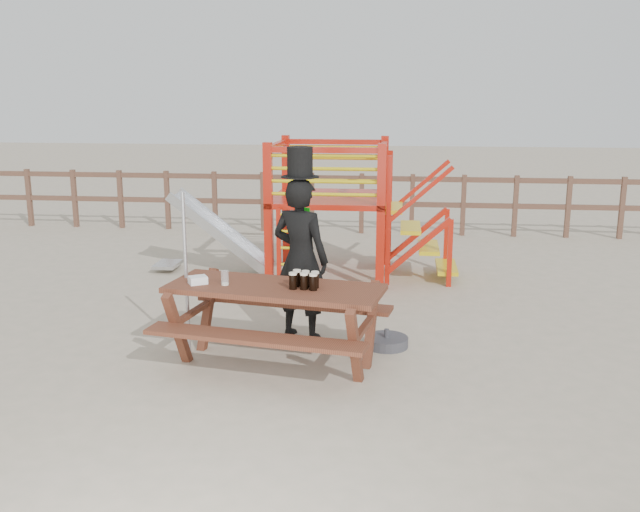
{
  "coord_description": "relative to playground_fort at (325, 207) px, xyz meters",
  "views": [
    {
      "loc": [
        1.26,
        -7.08,
        2.82
      ],
      "look_at": [
        0.37,
        0.8,
        0.96
      ],
      "focal_mm": 40.0,
      "sensor_mm": 36.0,
      "label": 1
    }
  ],
  "objects": [
    {
      "name": "picnic_table",
      "position": [
        -0.12,
        -3.72,
        -0.53
      ],
      "size": [
        2.43,
        1.88,
        0.85
      ],
      "rotation": [
        0.0,
        0.0,
        -0.17
      ],
      "color": "brown",
      "rests_on": "ground"
    },
    {
      "name": "playground_fort",
      "position": [
        0.0,
        0.0,
        0.0
      ],
      "size": [
        4.71,
        1.84,
        2.1
      ],
      "color": "#B41B0C",
      "rests_on": "ground"
    },
    {
      "name": "paper_bag",
      "position": [
        -0.92,
        -3.73,
        -0.18
      ],
      "size": [
        0.23,
        0.21,
        0.08
      ],
      "primitive_type": "cube",
      "rotation": [
        0.0,
        0.0,
        0.55
      ],
      "color": "white",
      "rests_on": "picnic_table"
    },
    {
      "name": "parasol_base",
      "position": [
        1.03,
        -3.06,
        -1.01
      ],
      "size": [
        0.49,
        0.49,
        0.21
      ],
      "color": "#39383E",
      "rests_on": "ground"
    },
    {
      "name": "empty_glasses",
      "position": [
        -0.63,
        -3.74,
        -0.15
      ],
      "size": [
        0.08,
        0.08,
        0.15
      ],
      "color": "silver",
      "rests_on": "picnic_table"
    },
    {
      "name": "man_with_hat",
      "position": [
        0.03,
        -2.87,
        -0.08
      ],
      "size": [
        0.8,
        0.66,
        2.21
      ],
      "rotation": [
        0.0,
        0.0,
        2.77
      ],
      "color": "black",
      "rests_on": "ground"
    },
    {
      "name": "ground",
      "position": [
        -0.12,
        -3.58,
        -1.07
      ],
      "size": [
        60.0,
        60.0,
        0.0
      ],
      "primitive_type": "plane",
      "color": "tan",
      "rests_on": "ground"
    },
    {
      "name": "back_fence",
      "position": [
        -0.12,
        3.42,
        -0.34
      ],
      "size": [
        15.09,
        0.09,
        1.2
      ],
      "color": "brown",
      "rests_on": "ground"
    },
    {
      "name": "stout_pints",
      "position": [
        0.2,
        -3.78,
        -0.13
      ],
      "size": [
        0.3,
        0.21,
        0.17
      ],
      "color": "black",
      "rests_on": "picnic_table"
    },
    {
      "name": "metal_pole",
      "position": [
        -1.12,
        -3.5,
        -0.18
      ],
      "size": [
        0.04,
        0.04,
        1.78
      ],
      "primitive_type": "cylinder",
      "color": "#B2B2B7",
      "rests_on": "ground"
    }
  ]
}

